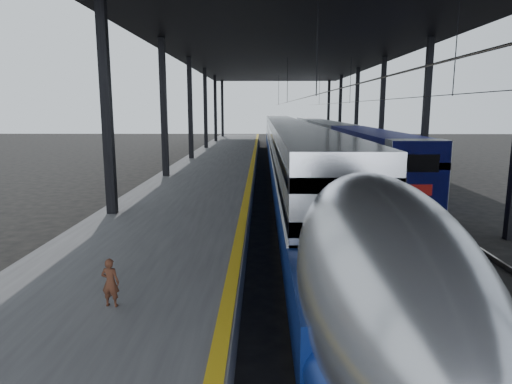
{
  "coord_description": "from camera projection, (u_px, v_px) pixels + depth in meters",
  "views": [
    {
      "loc": [
        0.01,
        -12.19,
        4.99
      ],
      "look_at": [
        -0.21,
        4.13,
        2.0
      ],
      "focal_mm": 32.0,
      "sensor_mm": 36.0,
      "label": 1
    }
  ],
  "objects": [
    {
      "name": "second_train",
      "position": [
        330.0,
        140.0,
        47.0
      ],
      "size": [
        2.63,
        56.05,
        3.63
      ],
      "color": "navy",
      "rests_on": "ground"
    },
    {
      "name": "yellow_strip",
      "position": [
        252.0,
        166.0,
        32.39
      ],
      "size": [
        0.3,
        80.0,
        0.01
      ],
      "primitive_type": "cube",
      "color": "gold",
      "rests_on": "platform"
    },
    {
      "name": "platform",
      "position": [
        213.0,
        172.0,
        32.52
      ],
      "size": [
        6.0,
        80.0,
        1.0
      ],
      "primitive_type": "cube",
      "color": "#4C4C4F",
      "rests_on": "ground"
    },
    {
      "name": "ground",
      "position": [
        261.0,
        288.0,
        12.89
      ],
      "size": [
        160.0,
        160.0,
        0.0
      ],
      "primitive_type": "plane",
      "color": "black",
      "rests_on": "ground"
    },
    {
      "name": "child",
      "position": [
        110.0,
        282.0,
        9.27
      ],
      "size": [
        0.4,
        0.28,
        1.02
      ],
      "primitive_type": "imported",
      "rotation": [
        0.0,
        0.0,
        3.03
      ],
      "color": "#4C2819",
      "rests_on": "platform"
    },
    {
      "name": "rails",
      "position": [
        325.0,
        179.0,
        32.49
      ],
      "size": [
        6.52,
        80.0,
        0.16
      ],
      "color": "slate",
      "rests_on": "ground"
    },
    {
      "name": "tgv_train",
      "position": [
        288.0,
        150.0,
        34.94
      ],
      "size": [
        2.8,
        65.2,
        4.01
      ],
      "color": "#B3B5BB",
      "rests_on": "ground"
    },
    {
      "name": "canopy",
      "position": [
        290.0,
        47.0,
        30.89
      ],
      "size": [
        18.0,
        75.0,
        9.47
      ],
      "color": "black",
      "rests_on": "ground"
    }
  ]
}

